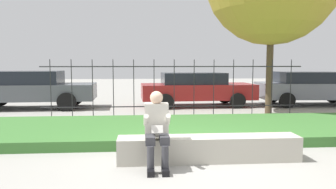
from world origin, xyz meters
TOP-DOWN VIEW (x-y plane):
  - ground_plane at (0.00, 0.00)m, footprint 60.00×60.00m
  - stone_bench at (0.15, 0.00)m, footprint 3.11×0.48m
  - person_seated_reader at (-0.75, -0.27)m, footprint 0.42×0.73m
  - grass_berm at (0.00, 2.25)m, footprint 9.98×3.09m
  - iron_fence at (-0.00, 4.49)m, footprint 7.98×0.03m
  - car_parked_left at (-5.12, 6.97)m, footprint 4.68×1.99m
  - car_parked_center at (1.13, 7.16)m, footprint 4.41×1.97m
  - car_parked_right at (5.76, 7.13)m, footprint 4.32×2.14m

SIDE VIEW (x-z plane):
  - ground_plane at x=0.00m, z-range 0.00..0.00m
  - grass_berm at x=0.00m, z-range 0.00..0.21m
  - stone_bench at x=0.15m, z-range -0.02..0.40m
  - person_seated_reader at x=-0.75m, z-range 0.05..1.28m
  - car_parked_center at x=1.13m, z-range 0.04..1.36m
  - car_parked_right at x=5.76m, z-range 0.04..1.38m
  - car_parked_left at x=-5.12m, z-range 0.05..1.44m
  - iron_fence at x=0.00m, z-range 0.04..1.83m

